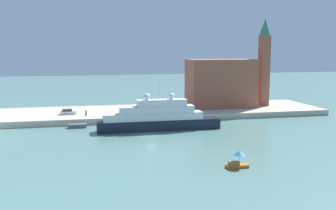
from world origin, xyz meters
TOP-DOWN VIEW (x-y plane):
  - ground at (0.00, 0.00)m, footprint 400.00×400.00m
  - quay_dock at (0.00, 27.78)m, footprint 110.00×23.56m
  - large_yacht at (2.87, 6.35)m, footprint 29.22×3.81m
  - small_motorboat at (9.72, -25.96)m, footprint 3.66×1.99m
  - work_barge at (-15.67, 13.20)m, footprint 4.41×1.55m
  - harbor_building at (26.58, 28.60)m, footprint 19.67×10.20m
  - bell_tower at (40.53, 28.67)m, footprint 3.66×3.66m
  - parked_car at (-18.11, 24.45)m, footprint 4.17×1.73m
  - person_figure at (-13.42, 20.56)m, footprint 0.36×0.36m
  - mooring_bollard at (5.20, 17.22)m, footprint 0.48×0.48m

SIDE VIEW (x-z plane):
  - ground at x=0.00m, z-range 0.00..0.00m
  - work_barge at x=-15.67m, z-range 0.00..0.95m
  - quay_dock at x=0.00m, z-range 0.00..1.58m
  - small_motorboat at x=9.72m, z-range -0.15..2.65m
  - mooring_bollard at x=5.20m, z-range 1.58..2.25m
  - parked_car at x=-18.11m, z-range 1.48..2.90m
  - person_figure at x=-13.42m, z-range 1.52..3.27m
  - large_yacht at x=2.87m, z-range -2.49..8.32m
  - harbor_building at x=26.58m, z-range 1.58..15.88m
  - bell_tower at x=40.53m, z-range 2.81..29.14m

